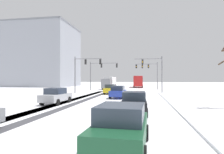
% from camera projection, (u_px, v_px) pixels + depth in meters
% --- Properties ---
extents(wheel_track_left_lane, '(1.12, 35.10, 0.01)m').
position_uv_depth(wheel_track_left_lane, '(68.00, 101.00, 21.88)').
color(wheel_track_left_lane, '#424247').
rests_on(wheel_track_left_lane, ground).
extents(wheel_track_right_lane, '(0.89, 35.10, 0.01)m').
position_uv_depth(wheel_track_right_lane, '(82.00, 101.00, 21.62)').
color(wheel_track_right_lane, '#424247').
rests_on(wheel_track_right_lane, ground).
extents(wheel_track_center, '(1.13, 35.10, 0.01)m').
position_uv_depth(wheel_track_center, '(68.00, 101.00, 21.89)').
color(wheel_track_center, '#424247').
rests_on(wheel_track_center, ground).
extents(sidewalk_kerb_right, '(4.00, 35.10, 0.12)m').
position_uv_depth(sidewalk_kerb_right, '(192.00, 105.00, 18.16)').
color(sidewalk_kerb_right, white).
rests_on(sidewalk_kerb_right, ground).
extents(traffic_signal_near_left, '(4.91, 0.57, 6.50)m').
position_uv_depth(traffic_signal_near_left, '(84.00, 67.00, 34.14)').
color(traffic_signal_near_left, slate).
rests_on(traffic_signal_near_left, ground).
extents(traffic_signal_far_left, '(6.50, 0.56, 6.50)m').
position_uv_depth(traffic_signal_far_left, '(100.00, 70.00, 43.90)').
color(traffic_signal_far_left, slate).
rests_on(traffic_signal_far_left, ground).
extents(traffic_signal_far_right, '(5.32, 0.48, 6.50)m').
position_uv_depth(traffic_signal_far_right, '(148.00, 70.00, 46.00)').
color(traffic_signal_far_right, slate).
rests_on(traffic_signal_far_right, ground).
extents(traffic_signal_near_right, '(4.90, 0.39, 6.50)m').
position_uv_depth(traffic_signal_near_right, '(154.00, 69.00, 33.95)').
color(traffic_signal_near_right, slate).
rests_on(traffic_signal_near_right, ground).
extents(car_yellow_cab_lead, '(1.94, 4.15, 1.62)m').
position_uv_depth(car_yellow_cab_lead, '(111.00, 89.00, 32.09)').
color(car_yellow_cab_lead, yellow).
rests_on(car_yellow_cab_lead, ground).
extents(car_blue_second, '(1.93, 4.15, 1.62)m').
position_uv_depth(car_blue_second, '(118.00, 92.00, 25.35)').
color(car_blue_second, '#233899').
rests_on(car_blue_second, ground).
extents(car_silver_third, '(1.96, 4.17, 1.62)m').
position_uv_depth(car_silver_third, '(56.00, 96.00, 19.42)').
color(car_silver_third, '#B7BABF').
rests_on(car_silver_third, ground).
extents(car_black_fourth, '(1.91, 4.14, 1.62)m').
position_uv_depth(car_black_fourth, '(134.00, 103.00, 13.82)').
color(car_black_fourth, black).
rests_on(car_black_fourth, ground).
extents(car_dark_green_sixth, '(1.97, 4.17, 1.62)m').
position_uv_depth(car_dark_green_sixth, '(121.00, 127.00, 6.81)').
color(car_dark_green_sixth, '#194C2D').
rests_on(car_dark_green_sixth, ground).
extents(bus_oncoming, '(2.88, 11.06, 3.38)m').
position_uv_depth(bus_oncoming, '(138.00, 81.00, 57.80)').
color(bus_oncoming, '#B21E1E').
rests_on(bus_oncoming, ground).
extents(box_truck_delivery, '(2.50, 7.47, 3.02)m').
position_uv_depth(box_truck_delivery, '(109.00, 83.00, 46.74)').
color(box_truck_delivery, slate).
rests_on(box_truck_delivery, ground).
extents(office_building_far_left_block, '(20.12, 18.57, 20.71)m').
position_uv_depth(office_building_far_left_block, '(44.00, 56.00, 66.14)').
color(office_building_far_left_block, '#9399A3').
rests_on(office_building_far_left_block, ground).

